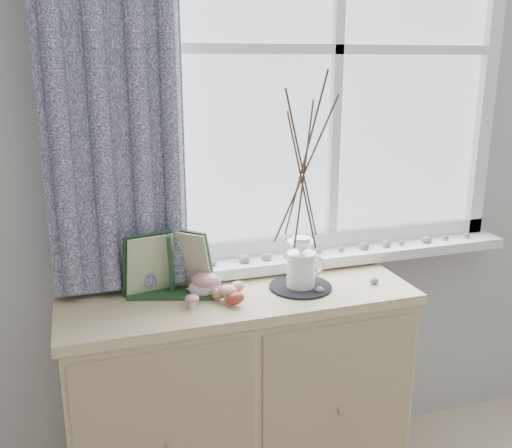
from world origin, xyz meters
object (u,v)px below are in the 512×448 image
(botanical_book, at_px, (172,266))
(sideboard, at_px, (239,401))
(toadstool_cluster, at_px, (208,285))
(twig_pitcher, at_px, (303,166))

(botanical_book, bearing_deg, sideboard, 13.07)
(toadstool_cluster, bearing_deg, twig_pitcher, -1.56)
(botanical_book, bearing_deg, toadstool_cluster, -0.99)
(sideboard, distance_m, twig_pitcher, 0.88)
(sideboard, height_order, twig_pitcher, twig_pitcher)
(sideboard, xyz_separation_m, twig_pitcher, (0.22, -0.03, 0.85))
(botanical_book, bearing_deg, twig_pitcher, 11.13)
(botanical_book, distance_m, toadstool_cluster, 0.14)
(botanical_book, height_order, twig_pitcher, twig_pitcher)
(botanical_book, relative_size, twig_pitcher, 0.44)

